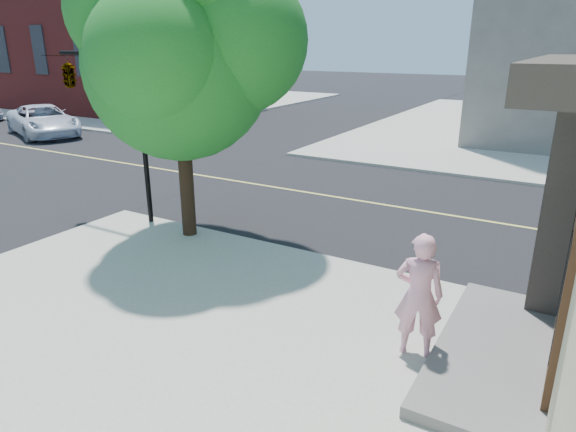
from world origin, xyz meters
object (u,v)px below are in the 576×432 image
Objects in this scene: signal_pole at (79,77)px; car_a at (43,120)px; street_tree at (182,44)px; man_on_phone at (419,295)px.

car_a is (-12.53, 7.29, -2.96)m from signal_pole.
man_on_phone is at bearing -19.53° from street_tree.
street_tree is 18.33m from car_a.
man_on_phone is 0.44× the size of signal_pole.
street_tree is at bearing -21.57° from signal_pole.
man_on_phone is 10.58m from signal_pole.
street_tree is at bearing -33.76° from man_on_phone.
street_tree is 1.55× the size of signal_pole.
signal_pole is (-9.96, 2.38, 2.65)m from man_on_phone.
signal_pole is 14.80m from car_a.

